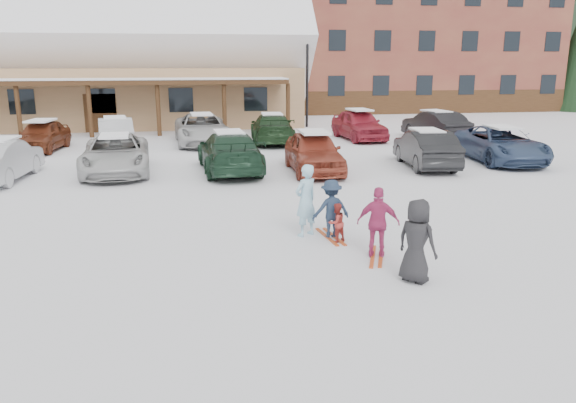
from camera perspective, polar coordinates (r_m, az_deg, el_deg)
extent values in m
plane|color=white|center=(11.76, -0.64, -5.96)|extent=(160.00, 160.00, 0.00)
cube|color=#AA805A|center=(39.66, -20.40, 10.01)|extent=(28.00, 10.00, 3.60)
cube|color=#422814|center=(33.55, -22.50, 11.12)|extent=(25.20, 2.60, 0.25)
cube|color=white|center=(39.63, -20.87, 15.40)|extent=(29.12, 9.69, 9.69)
cube|color=maroon|center=(52.06, 10.83, 16.03)|extent=(24.00, 14.00, 12.00)
cube|color=maroon|center=(48.97, -7.14, 14.55)|extent=(7.00, 12.60, 9.00)
cube|color=#422814|center=(45.64, 13.56, 9.78)|extent=(24.00, 0.10, 1.80)
cylinder|color=black|center=(35.37, 1.96, 11.94)|extent=(0.16, 0.16, 5.40)
cube|color=black|center=(35.38, 1.99, 16.52)|extent=(0.50, 0.25, 0.25)
cylinder|color=black|center=(55.56, -1.52, 10.50)|extent=(0.60, 0.60, 1.08)
cone|color=black|center=(55.46, -1.55, 15.23)|extent=(3.96, 3.96, 8.10)
cylinder|color=black|center=(67.26, 22.97, 10.17)|extent=(0.60, 0.60, 1.38)
cone|color=black|center=(67.23, 23.47, 15.14)|extent=(5.06, 5.06, 10.35)
imported|color=#9ACEE3|center=(13.15, 1.82, 0.11)|extent=(0.75, 0.69, 1.72)
imported|color=#AA322C|center=(12.84, 4.95, -2.15)|extent=(0.55, 0.51, 0.91)
imported|color=#1D2C42|center=(13.08, 4.40, -0.76)|extent=(0.95, 0.62, 1.38)
cube|color=#C54A1C|center=(13.27, 4.34, -3.58)|extent=(0.37, 1.41, 0.03)
imported|color=#B63268|center=(11.87, 9.16, -2.13)|extent=(0.96, 0.66, 1.51)
cube|color=#C54A1C|center=(12.09, 9.02, -5.50)|extent=(0.68, 1.38, 0.03)
imported|color=black|center=(10.69, 12.95, -3.92)|extent=(0.88, 0.93, 1.59)
imported|color=#B4B5BA|center=(21.76, -27.16, 3.78)|extent=(1.82, 4.46, 1.44)
imported|color=#BABABA|center=(21.53, -17.11, 4.59)|extent=(2.74, 5.26, 1.41)
imported|color=#1A3825|center=(21.02, -5.97, 5.04)|extent=(2.42, 5.29, 1.50)
imported|color=#9B3D29|center=(20.89, 2.63, 5.05)|extent=(1.86, 4.46, 1.51)
imported|color=black|center=(22.51, 13.83, 5.23)|extent=(1.97, 4.52, 1.45)
imported|color=#36496C|center=(24.65, 20.79, 5.45)|extent=(2.71, 5.30, 1.43)
imported|color=maroon|center=(28.27, -23.72, 6.15)|extent=(2.07, 4.26, 1.40)
imported|color=silver|center=(28.24, -17.10, 6.74)|extent=(2.17, 4.52, 1.43)
imported|color=#BDBDBD|center=(28.31, -8.74, 7.28)|extent=(2.84, 5.56, 1.50)
imported|color=#1D381D|center=(28.45, -1.63, 7.43)|extent=(2.38, 5.16, 1.46)
imported|color=#A52637|center=(29.96, 7.23, 7.77)|extent=(2.25, 4.75, 1.57)
imported|color=black|center=(30.47, 14.74, 7.47)|extent=(2.15, 4.76, 1.51)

